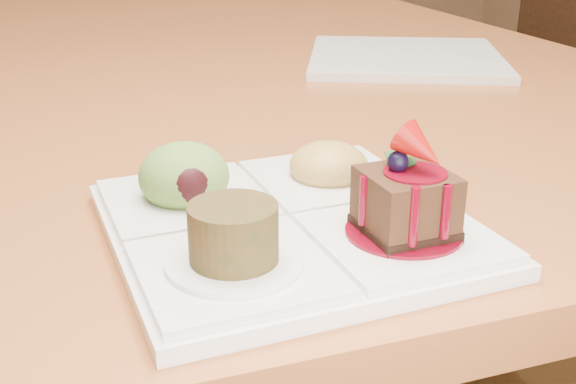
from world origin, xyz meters
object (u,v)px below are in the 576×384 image
object	(u,v)px
chair_right	(532,93)
second_plate	(406,58)
sampler_plate	(284,210)
dining_table	(249,80)

from	to	relation	value
chair_right	second_plate	distance (m)	0.84
second_plate	sampler_plate	bearing A→B (deg)	-125.85
sampler_plate	second_plate	world-z (taller)	sampler_plate
chair_right	second_plate	bearing A→B (deg)	130.03
dining_table	second_plate	bearing A→B (deg)	-51.88
chair_right	second_plate	world-z (taller)	chair_right
dining_table	chair_right	bearing A→B (deg)	18.01
dining_table	sampler_plate	xyz separation A→B (m)	(-0.19, -0.75, 0.09)
dining_table	chair_right	xyz separation A→B (m)	(0.81, 0.26, -0.16)
chair_right	sampler_plate	size ratio (longest dim) A/B	3.52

